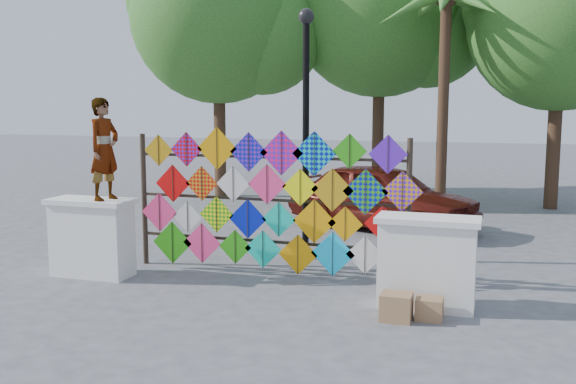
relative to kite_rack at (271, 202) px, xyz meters
The scene contains 13 objects.
ground 1.42m from the kite_rack, 96.22° to the right, with size 80.00×80.00×0.00m, color gray.
parapet_left 2.98m from the kite_rack, 161.55° to the right, with size 1.40×0.65×1.28m.
parapet_right 2.84m from the kite_rack, 19.49° to the right, with size 1.40×0.65×1.28m.
kite_rack is the anchor object (origin of this frame).
tree_west 10.31m from the kite_rack, 118.35° to the left, with size 5.85×5.20×8.01m.
tree_mid 11.26m from the kite_rack, 89.85° to the left, with size 6.30×5.60×8.61m.
tree_east 10.81m from the kite_rack, 60.34° to the left, with size 5.40×4.80×7.42m.
palm_tree 8.45m from the kite_rack, 73.74° to the left, with size 3.62×3.62×5.83m.
vendor_woman 2.79m from the kite_rack, 159.50° to the right, with size 0.59×0.39×1.63m, color #99999E.
sedan 4.68m from the kite_rack, 76.77° to the left, with size 1.77×4.39×1.50m, color #52140E.
lamppost 1.96m from the kite_rack, 80.16° to the left, with size 0.28×0.28×4.46m.
cardboard_box_near 2.99m from the kite_rack, 34.55° to the right, with size 0.40×0.36×0.36m, color #A27B4E.
cardboard_box_far 3.25m from the kite_rack, 27.77° to the right, with size 0.35×0.32×0.29m, color #A27B4E.
Camera 1 is at (3.54, -9.00, 2.81)m, focal length 40.00 mm.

